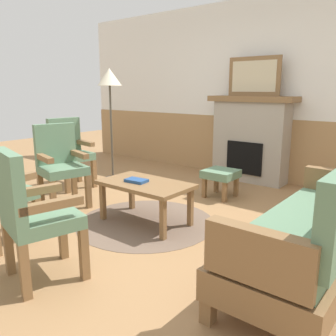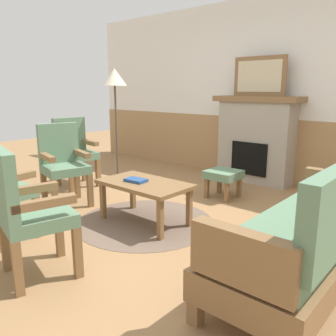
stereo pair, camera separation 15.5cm
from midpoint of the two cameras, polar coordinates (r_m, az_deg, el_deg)
The scene contains 13 objects.
ground_plane at distance 3.66m, azimuth -4.71°, elevation -9.39°, with size 14.00×14.00×0.00m, color #997047.
wall_back at distance 5.56m, azimuth 14.11°, elevation 11.74°, with size 7.20×0.14×2.70m.
fireplace at distance 5.39m, azimuth 12.61°, elevation 4.76°, with size 1.30×0.44×1.28m.
framed_picture at distance 5.34m, azimuth 13.10°, elevation 14.44°, with size 0.80×0.04×0.56m.
couch at distance 2.67m, azimuth 21.50°, elevation -9.76°, with size 0.70×1.80×0.98m.
coffee_table at distance 3.62m, azimuth -4.98°, elevation -3.19°, with size 0.96×0.56×0.44m.
round_rug at distance 3.74m, azimuth -4.86°, elevation -8.83°, with size 1.46×1.46×0.01m, color brown.
book_on_table at distance 3.62m, azimuth -6.43°, elevation -2.06°, with size 0.22×0.14×0.03m, color navy.
footstool at distance 4.54m, azimuth 7.68°, elevation -1.26°, with size 0.40×0.40×0.36m.
armchair_near_fireplace at distance 5.17m, azimuth -16.72°, elevation 2.92°, with size 0.54×0.54×0.98m.
armchair_by_window_left at distance 4.33m, azimuth -18.26°, elevation 0.98°, with size 0.58×0.58×0.98m.
armchair_front_center at distance 2.70m, azimuth -22.98°, elevation -6.44°, with size 0.58×0.58×0.98m.
floor_lamp_by_chairs at distance 5.36m, azimuth -10.39°, elevation 13.38°, with size 0.36×0.36×1.68m.
Camera 1 is at (2.28, -2.50, 1.38)m, focal length 37.14 mm.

